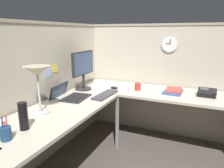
{
  "coord_description": "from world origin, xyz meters",
  "views": [
    {
      "loc": [
        -2.13,
        -0.78,
        1.47
      ],
      "look_at": [
        -0.07,
        0.13,
        0.91
      ],
      "focal_mm": 33.67,
      "sensor_mm": 36.0,
      "label": 1
    }
  ],
  "objects_px": {
    "monitor": "(83,68)",
    "laptop": "(68,96)",
    "office_phone": "(208,93)",
    "book_stack": "(173,91)",
    "thermos_flask": "(23,116)",
    "coffee_mug": "(138,87)",
    "computer_mouse": "(114,88)",
    "desk_lamp_dome": "(38,75)",
    "pen_cup": "(6,133)",
    "wall_clock": "(169,44)",
    "keyboard": "(105,95)"
  },
  "relations": [
    {
      "from": "monitor",
      "to": "desk_lamp_dome",
      "type": "height_order",
      "value": "monitor"
    },
    {
      "from": "pen_cup",
      "to": "book_stack",
      "type": "bearing_deg",
      "value": -28.09
    },
    {
      "from": "desk_lamp_dome",
      "to": "wall_clock",
      "type": "relative_size",
      "value": 2.02
    },
    {
      "from": "monitor",
      "to": "office_phone",
      "type": "distance_m",
      "value": 1.55
    },
    {
      "from": "laptop",
      "to": "office_phone",
      "type": "height_order",
      "value": "laptop"
    },
    {
      "from": "computer_mouse",
      "to": "coffee_mug",
      "type": "bearing_deg",
      "value": -76.67
    },
    {
      "from": "book_stack",
      "to": "wall_clock",
      "type": "relative_size",
      "value": 1.36
    },
    {
      "from": "office_phone",
      "to": "monitor",
      "type": "bearing_deg",
      "value": 102.81
    },
    {
      "from": "laptop",
      "to": "wall_clock",
      "type": "distance_m",
      "value": 1.5
    },
    {
      "from": "office_phone",
      "to": "wall_clock",
      "type": "bearing_deg",
      "value": 59.04
    },
    {
      "from": "keyboard",
      "to": "book_stack",
      "type": "bearing_deg",
      "value": -54.9
    },
    {
      "from": "desk_lamp_dome",
      "to": "thermos_flask",
      "type": "relative_size",
      "value": 2.02
    },
    {
      "from": "monitor",
      "to": "computer_mouse",
      "type": "distance_m",
      "value": 0.49
    },
    {
      "from": "computer_mouse",
      "to": "coffee_mug",
      "type": "distance_m",
      "value": 0.31
    },
    {
      "from": "keyboard",
      "to": "computer_mouse",
      "type": "relative_size",
      "value": 4.13
    },
    {
      "from": "monitor",
      "to": "pen_cup",
      "type": "height_order",
      "value": "monitor"
    },
    {
      "from": "thermos_flask",
      "to": "pen_cup",
      "type": "bearing_deg",
      "value": -176.1
    },
    {
      "from": "book_stack",
      "to": "computer_mouse",
      "type": "bearing_deg",
      "value": 100.63
    },
    {
      "from": "wall_clock",
      "to": "laptop",
      "type": "bearing_deg",
      "value": 137.39
    },
    {
      "from": "pen_cup",
      "to": "wall_clock",
      "type": "relative_size",
      "value": 0.82
    },
    {
      "from": "pen_cup",
      "to": "monitor",
      "type": "bearing_deg",
      "value": 8.19
    },
    {
      "from": "keyboard",
      "to": "pen_cup",
      "type": "distance_m",
      "value": 1.25
    },
    {
      "from": "desk_lamp_dome",
      "to": "pen_cup",
      "type": "bearing_deg",
      "value": -164.68
    },
    {
      "from": "book_stack",
      "to": "pen_cup",
      "type": "bearing_deg",
      "value": 151.91
    },
    {
      "from": "book_stack",
      "to": "thermos_flask",
      "type": "bearing_deg",
      "value": 148.85
    },
    {
      "from": "computer_mouse",
      "to": "office_phone",
      "type": "distance_m",
      "value": 1.15
    },
    {
      "from": "laptop",
      "to": "computer_mouse",
      "type": "xyz_separation_m",
      "value": [
        0.56,
        -0.34,
        -0.01
      ]
    },
    {
      "from": "thermos_flask",
      "to": "coffee_mug",
      "type": "height_order",
      "value": "thermos_flask"
    },
    {
      "from": "office_phone",
      "to": "coffee_mug",
      "type": "height_order",
      "value": "office_phone"
    },
    {
      "from": "computer_mouse",
      "to": "pen_cup",
      "type": "xyz_separation_m",
      "value": [
        -1.55,
        0.16,
        0.04
      ]
    },
    {
      "from": "monitor",
      "to": "thermos_flask",
      "type": "relative_size",
      "value": 2.27
    },
    {
      "from": "computer_mouse",
      "to": "office_phone",
      "type": "bearing_deg",
      "value": -82.25
    },
    {
      "from": "laptop",
      "to": "computer_mouse",
      "type": "distance_m",
      "value": 0.65
    },
    {
      "from": "monitor",
      "to": "office_phone",
      "type": "relative_size",
      "value": 2.34
    },
    {
      "from": "pen_cup",
      "to": "wall_clock",
      "type": "distance_m",
      "value": 2.23
    },
    {
      "from": "monitor",
      "to": "thermos_flask",
      "type": "bearing_deg",
      "value": -171.18
    },
    {
      "from": "wall_clock",
      "to": "office_phone",
      "type": "bearing_deg",
      "value": -120.96
    },
    {
      "from": "laptop",
      "to": "book_stack",
      "type": "distance_m",
      "value": 1.29
    },
    {
      "from": "pen_cup",
      "to": "desk_lamp_dome",
      "type": "bearing_deg",
      "value": 15.32
    },
    {
      "from": "thermos_flask",
      "to": "coffee_mug",
      "type": "bearing_deg",
      "value": -18.11
    },
    {
      "from": "desk_lamp_dome",
      "to": "wall_clock",
      "type": "distance_m",
      "value": 1.79
    },
    {
      "from": "computer_mouse",
      "to": "thermos_flask",
      "type": "relative_size",
      "value": 0.47
    },
    {
      "from": "desk_lamp_dome",
      "to": "wall_clock",
      "type": "bearing_deg",
      "value": -30.57
    },
    {
      "from": "desk_lamp_dome",
      "to": "office_phone",
      "type": "bearing_deg",
      "value": -49.62
    },
    {
      "from": "thermos_flask",
      "to": "coffee_mug",
      "type": "xyz_separation_m",
      "value": [
        1.45,
        -0.47,
        -0.06
      ]
    },
    {
      "from": "keyboard",
      "to": "desk_lamp_dome",
      "type": "height_order",
      "value": "desk_lamp_dome"
    },
    {
      "from": "monitor",
      "to": "pen_cup",
      "type": "xyz_separation_m",
      "value": [
        -1.37,
        -0.2,
        -0.24
      ]
    },
    {
      "from": "thermos_flask",
      "to": "wall_clock",
      "type": "xyz_separation_m",
      "value": [
        1.84,
        -0.78,
        0.46
      ]
    },
    {
      "from": "coffee_mug",
      "to": "desk_lamp_dome",
      "type": "bearing_deg",
      "value": 152.23
    },
    {
      "from": "monitor",
      "to": "laptop",
      "type": "distance_m",
      "value": 0.46
    }
  ]
}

